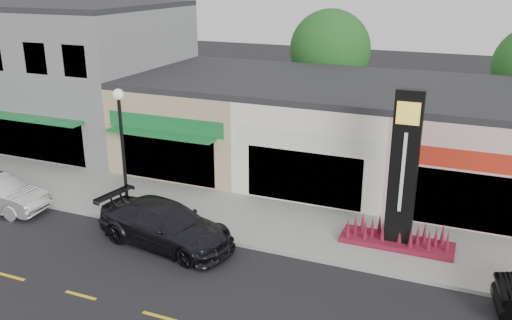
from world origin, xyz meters
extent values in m
plane|color=black|center=(0.00, 0.00, 0.00)|extent=(120.00, 120.00, 0.00)
cube|color=gray|center=(0.00, 4.35, 0.07)|extent=(52.00, 4.30, 0.15)
cube|color=gray|center=(0.00, 2.10, 0.07)|extent=(52.00, 0.20, 0.15)
cube|color=slate|center=(-18.00, 11.50, 4.00)|extent=(12.00, 10.00, 8.00)
cube|color=#262628|center=(-18.00, 11.50, 8.15)|extent=(12.00, 10.00, 0.30)
cube|color=black|center=(-18.00, 6.55, 1.40)|extent=(9.00, 0.10, 2.40)
cube|color=#186F35|center=(-18.00, 6.05, 2.70)|extent=(9.50, 1.00, 0.14)
cube|color=black|center=(-16.00, 6.55, 5.80)|extent=(1.40, 0.10, 1.60)
cube|color=black|center=(-13.50, 6.55, 5.80)|extent=(1.40, 0.10, 1.60)
cube|color=tan|center=(-8.50, 11.50, 2.25)|extent=(7.00, 10.00, 4.50)
cube|color=#262628|center=(-8.50, 11.50, 4.65)|extent=(7.00, 10.00, 0.30)
cube|color=black|center=(-8.50, 6.55, 1.40)|extent=(5.25, 0.10, 2.40)
cube|color=#186F35|center=(-8.50, 6.55, 3.10)|extent=(6.30, 0.12, 0.80)
cube|color=#186F35|center=(-8.50, 6.10, 2.70)|extent=(5.60, 0.90, 0.12)
cube|color=white|center=(-1.50, 11.50, 2.25)|extent=(7.00, 10.00, 4.50)
cube|color=#262628|center=(-1.50, 11.50, 4.65)|extent=(7.00, 10.00, 0.30)
cube|color=black|center=(-1.50, 6.55, 1.40)|extent=(5.25, 0.10, 2.40)
cube|color=silver|center=(-1.50, 6.55, 3.10)|extent=(6.30, 0.12, 0.80)
cube|color=#C6A197|center=(5.50, 11.50, 2.25)|extent=(7.00, 10.00, 4.50)
cube|color=#262628|center=(5.50, 11.50, 4.65)|extent=(7.00, 10.00, 0.30)
cube|color=black|center=(5.50, 6.55, 1.40)|extent=(5.25, 0.10, 2.40)
cube|color=red|center=(5.50, 6.55, 3.10)|extent=(6.30, 0.12, 0.80)
cylinder|color=#382619|center=(-4.00, 19.50, 1.57)|extent=(0.36, 0.36, 3.15)
sphere|color=#1A4B17|center=(-4.00, 19.50, 5.23)|extent=(5.20, 5.20, 5.20)
cylinder|color=black|center=(-8.00, 2.50, 0.30)|extent=(0.32, 0.32, 0.30)
cylinder|color=black|center=(-8.00, 2.50, 2.80)|extent=(0.14, 0.14, 5.00)
sphere|color=silver|center=(-8.00, 2.50, 5.40)|extent=(0.44, 0.44, 0.44)
cube|color=#5C0F1E|center=(3.00, 4.20, 0.25)|extent=(4.20, 1.30, 0.20)
cube|color=black|center=(3.00, 4.20, 3.15)|extent=(1.00, 0.40, 6.00)
cube|color=yellow|center=(3.00, 3.98, 5.35)|extent=(0.80, 0.05, 0.80)
cube|color=silver|center=(3.00, 3.98, 3.15)|extent=(0.12, 0.04, 3.00)
imported|color=black|center=(-5.28, 1.13, 0.82)|extent=(3.17, 5.97, 1.65)
camera|label=1|loc=(5.12, -14.85, 9.97)|focal=38.00mm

